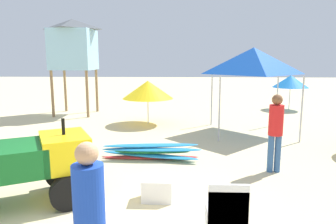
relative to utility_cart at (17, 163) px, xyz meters
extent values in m
cube|color=yellow|center=(0.71, 0.38, 0.12)|extent=(1.22, 1.35, 0.60)
cylinder|color=black|center=(0.71, 0.38, 0.57)|extent=(0.08, 0.08, 0.30)
cylinder|color=black|center=(0.41, 0.84, -0.48)|extent=(0.61, 0.44, 0.60)
cylinder|color=black|center=(0.93, -0.13, -0.48)|extent=(0.61, 0.44, 0.60)
cube|color=white|center=(3.42, -1.58, -0.14)|extent=(0.48, 0.04, 0.40)
cube|color=white|center=(3.42, -1.36, -0.25)|extent=(0.48, 0.48, 0.04)
cube|color=white|center=(3.42, -1.58, -0.05)|extent=(0.48, 0.04, 0.40)
cube|color=white|center=(3.42, -1.36, -0.16)|extent=(0.48, 0.48, 0.04)
cube|color=white|center=(3.42, -1.58, 0.04)|extent=(0.48, 0.04, 0.40)
cube|color=white|center=(3.42, -1.36, -0.07)|extent=(0.48, 0.48, 0.04)
cube|color=white|center=(3.42, -1.58, 0.13)|extent=(0.48, 0.04, 0.40)
ellipsoid|color=red|center=(2.06, 2.71, -0.74)|extent=(2.53, 0.36, 0.08)
ellipsoid|color=#268CCC|center=(2.04, 2.61, -0.66)|extent=(2.57, 0.85, 0.08)
ellipsoid|color=green|center=(2.10, 2.68, -0.58)|extent=(1.96, 0.33, 0.08)
ellipsoid|color=#268CCC|center=(2.11, 2.58, -0.50)|extent=(2.57, 0.33, 0.08)
ellipsoid|color=#268CCC|center=(2.07, 2.68, -0.42)|extent=(2.48, 0.53, 0.08)
cylinder|color=#33598C|center=(4.89, 1.87, -0.35)|extent=(0.14, 0.14, 0.87)
cylinder|color=#33598C|center=(5.05, 1.87, -0.35)|extent=(0.14, 0.14, 0.87)
cylinder|color=red|center=(4.97, 1.87, 0.42)|extent=(0.32, 0.32, 0.69)
sphere|color=brown|center=(4.97, 1.87, 0.88)|extent=(0.23, 0.23, 0.23)
cylinder|color=#193FB2|center=(1.93, -2.17, 0.41)|extent=(0.32, 0.32, 0.68)
sphere|color=tan|center=(1.93, -2.17, 0.86)|extent=(0.23, 0.23, 0.23)
cylinder|color=#B2B2B7|center=(4.03, 4.51, 0.24)|extent=(0.05, 0.05, 2.05)
cylinder|color=#B2B2B7|center=(6.54, 4.51, 0.24)|extent=(0.05, 0.05, 2.05)
cylinder|color=#B2B2B7|center=(4.03, 7.02, 0.24)|extent=(0.05, 0.05, 2.05)
cylinder|color=#B2B2B7|center=(6.54, 7.02, 0.24)|extent=(0.05, 0.05, 2.05)
pyramid|color=#144CB2|center=(5.28, 5.77, 1.71)|extent=(2.51, 2.51, 0.89)
cylinder|color=olive|center=(-2.84, 8.40, 0.25)|extent=(0.12, 0.12, 2.07)
cylinder|color=olive|center=(-1.28, 8.40, 0.25)|extent=(0.12, 0.12, 2.07)
cylinder|color=olive|center=(-2.84, 9.96, 0.25)|extent=(0.12, 0.12, 2.07)
cylinder|color=olive|center=(-1.28, 9.96, 0.25)|extent=(0.12, 0.12, 2.07)
cube|color=#98CCE7|center=(-2.06, 9.18, 2.18)|extent=(1.80, 1.80, 1.80)
pyramid|color=#4C5156|center=(-2.06, 9.18, 3.31)|extent=(1.98, 1.98, 0.45)
cylinder|color=beige|center=(8.38, 11.00, 0.09)|extent=(0.04, 0.04, 1.75)
cone|color=blue|center=(8.38, 11.00, 0.65)|extent=(1.78, 1.78, 0.62)
cylinder|color=beige|center=(1.53, 7.10, 0.07)|extent=(0.04, 0.04, 1.72)
cone|color=yellow|center=(1.53, 7.10, 0.58)|extent=(2.00, 2.00, 0.70)
cube|color=white|center=(2.42, 0.31, -0.58)|extent=(0.55, 0.40, 0.41)
camera|label=1|loc=(2.85, -5.06, 1.78)|focal=33.38mm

